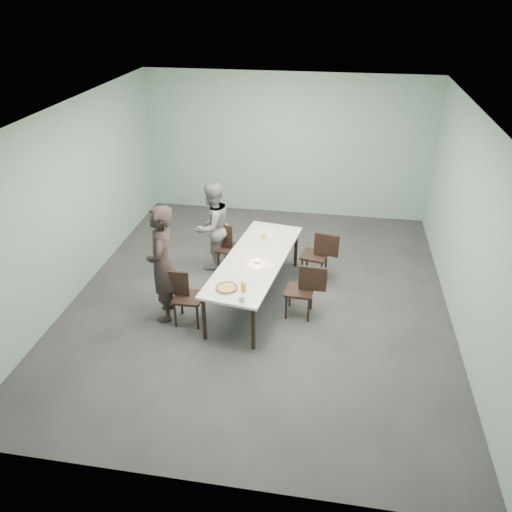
% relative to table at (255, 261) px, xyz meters
% --- Properties ---
extents(ground, '(7.00, 7.00, 0.00)m').
position_rel_table_xyz_m(ground, '(0.07, 0.03, -0.69)').
color(ground, '#333335').
rests_on(ground, ground).
extents(room_shell, '(6.02, 7.02, 3.01)m').
position_rel_table_xyz_m(room_shell, '(0.07, 0.03, 1.33)').
color(room_shell, '#8FB5AC').
rests_on(room_shell, ground).
extents(table, '(1.28, 2.70, 0.75)m').
position_rel_table_xyz_m(table, '(0.00, 0.00, 0.00)').
color(table, white).
rests_on(table, ground).
extents(chair_near_left, '(0.61, 0.43, 0.87)m').
position_rel_table_xyz_m(chair_near_left, '(-0.96, -0.78, -0.19)').
color(chair_near_left, black).
rests_on(chair_near_left, ground).
extents(chair_far_left, '(0.65, 0.52, 0.87)m').
position_rel_table_xyz_m(chair_far_left, '(-0.64, 0.84, -0.19)').
color(chair_far_left, black).
rests_on(chair_far_left, ground).
extents(chair_near_right, '(0.62, 0.44, 0.87)m').
position_rel_table_xyz_m(chair_near_right, '(0.82, -0.32, -0.19)').
color(chair_near_right, black).
rests_on(chair_near_right, ground).
extents(chair_far_right, '(0.64, 0.49, 0.87)m').
position_rel_table_xyz_m(chair_far_right, '(0.98, 0.80, -0.19)').
color(chair_far_right, black).
rests_on(chair_far_right, ground).
extents(diner_near, '(0.56, 0.74, 1.84)m').
position_rel_table_xyz_m(diner_near, '(-1.27, -0.69, 0.23)').
color(diner_near, black).
rests_on(diner_near, ground).
extents(diner_far, '(0.92, 0.97, 1.59)m').
position_rel_table_xyz_m(diner_far, '(-0.91, 0.92, 0.10)').
color(diner_far, gray).
rests_on(diner_far, ground).
extents(pizza, '(0.34, 0.34, 0.04)m').
position_rel_table_xyz_m(pizza, '(-0.25, -0.94, 0.08)').
color(pizza, white).
rests_on(pizza, table).
extents(side_plate, '(0.18, 0.18, 0.01)m').
position_rel_table_xyz_m(side_plate, '(-0.05, -0.64, 0.06)').
color(side_plate, white).
rests_on(side_plate, table).
extents(beer_glass, '(0.08, 0.08, 0.15)m').
position_rel_table_xyz_m(beer_glass, '(-0.00, -0.96, 0.13)').
color(beer_glass, gold).
rests_on(beer_glass, table).
extents(water_tumbler, '(0.08, 0.08, 0.09)m').
position_rel_table_xyz_m(water_tumbler, '(0.02, -1.21, 0.10)').
color(water_tumbler, silver).
rests_on(water_tumbler, table).
extents(tealight, '(0.06, 0.06, 0.05)m').
position_rel_table_xyz_m(tealight, '(0.05, -0.13, 0.08)').
color(tealight, silver).
rests_on(tealight, table).
extents(amber_tumbler, '(0.07, 0.07, 0.08)m').
position_rel_table_xyz_m(amber_tumbler, '(0.03, 0.69, 0.10)').
color(amber_tumbler, gold).
rests_on(amber_tumbler, table).
extents(menu, '(0.33, 0.26, 0.01)m').
position_rel_table_xyz_m(menu, '(0.02, 0.92, 0.06)').
color(menu, silver).
rests_on(menu, table).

